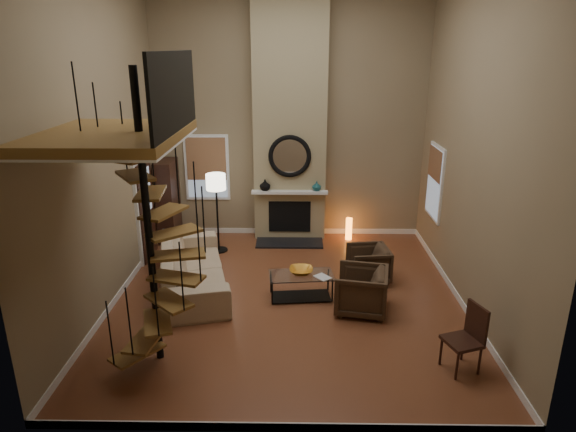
{
  "coord_description": "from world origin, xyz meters",
  "views": [
    {
      "loc": [
        0.13,
        -7.91,
        4.23
      ],
      "look_at": [
        0.0,
        0.4,
        1.4
      ],
      "focal_mm": 31.18,
      "sensor_mm": 36.0,
      "label": 1
    }
  ],
  "objects_px": {
    "sofa": "(192,267)",
    "armchair_far": "(366,291)",
    "hutch": "(168,200)",
    "side_chair": "(468,335)",
    "armchair_near": "(372,264)",
    "floor_lamp": "(216,188)",
    "coffee_table": "(301,283)",
    "accent_lamp": "(349,229)"
  },
  "relations": [
    {
      "from": "armchair_near",
      "to": "sofa",
      "type": "bearing_deg",
      "value": -92.26
    },
    {
      "from": "hutch",
      "to": "side_chair",
      "type": "relative_size",
      "value": 1.89
    },
    {
      "from": "armchair_near",
      "to": "coffee_table",
      "type": "relative_size",
      "value": 0.64
    },
    {
      "from": "coffee_table",
      "to": "accent_lamp",
      "type": "height_order",
      "value": "accent_lamp"
    },
    {
      "from": "hutch",
      "to": "armchair_near",
      "type": "height_order",
      "value": "hutch"
    },
    {
      "from": "hutch",
      "to": "coffee_table",
      "type": "xyz_separation_m",
      "value": [
        2.98,
        -2.79,
        -0.67
      ]
    },
    {
      "from": "armchair_far",
      "to": "floor_lamp",
      "type": "bearing_deg",
      "value": -120.87
    },
    {
      "from": "hutch",
      "to": "side_chair",
      "type": "bearing_deg",
      "value": -42.61
    },
    {
      "from": "hutch",
      "to": "side_chair",
      "type": "height_order",
      "value": "hutch"
    },
    {
      "from": "armchair_far",
      "to": "floor_lamp",
      "type": "distance_m",
      "value": 3.97
    },
    {
      "from": "sofa",
      "to": "armchair_near",
      "type": "relative_size",
      "value": 3.77
    },
    {
      "from": "armchair_far",
      "to": "coffee_table",
      "type": "relative_size",
      "value": 0.73
    },
    {
      "from": "hutch",
      "to": "side_chair",
      "type": "distance_m",
      "value": 7.1
    },
    {
      "from": "armchair_far",
      "to": "side_chair",
      "type": "bearing_deg",
      "value": 47.29
    },
    {
      "from": "armchair_near",
      "to": "floor_lamp",
      "type": "relative_size",
      "value": 0.43
    },
    {
      "from": "armchair_far",
      "to": "armchair_near",
      "type": "bearing_deg",
      "value": 178.1
    },
    {
      "from": "hutch",
      "to": "sofa",
      "type": "relative_size",
      "value": 0.64
    },
    {
      "from": "armchair_near",
      "to": "coffee_table",
      "type": "height_order",
      "value": "armchair_near"
    },
    {
      "from": "armchair_near",
      "to": "armchair_far",
      "type": "xyz_separation_m",
      "value": [
        -0.26,
        -1.12,
        0.0
      ]
    },
    {
      "from": "accent_lamp",
      "to": "hutch",
      "type": "bearing_deg",
      "value": -178.92
    },
    {
      "from": "sofa",
      "to": "floor_lamp",
      "type": "height_order",
      "value": "floor_lamp"
    },
    {
      "from": "armchair_far",
      "to": "coffee_table",
      "type": "bearing_deg",
      "value": -100.53
    },
    {
      "from": "hutch",
      "to": "accent_lamp",
      "type": "xyz_separation_m",
      "value": [
        4.1,
        0.08,
        -0.7
      ]
    },
    {
      "from": "hutch",
      "to": "floor_lamp",
      "type": "bearing_deg",
      "value": -28.46
    },
    {
      "from": "hutch",
      "to": "sofa",
      "type": "bearing_deg",
      "value": -67.49
    },
    {
      "from": "floor_lamp",
      "to": "side_chair",
      "type": "relative_size",
      "value": 1.8
    },
    {
      "from": "armchair_far",
      "to": "side_chair",
      "type": "distance_m",
      "value": 1.97
    },
    {
      "from": "sofa",
      "to": "accent_lamp",
      "type": "xyz_separation_m",
      "value": [
        3.12,
        2.44,
        -0.15
      ]
    },
    {
      "from": "armchair_far",
      "to": "accent_lamp",
      "type": "relative_size",
      "value": 1.63
    },
    {
      "from": "hutch",
      "to": "armchair_far",
      "type": "distance_m",
      "value": 5.21
    },
    {
      "from": "hutch",
      "to": "coffee_table",
      "type": "height_order",
      "value": "hutch"
    },
    {
      "from": "sofa",
      "to": "side_chair",
      "type": "xyz_separation_m",
      "value": [
        4.24,
        -2.44,
        0.13
      ]
    },
    {
      "from": "armchair_near",
      "to": "floor_lamp",
      "type": "height_order",
      "value": "floor_lamp"
    },
    {
      "from": "hutch",
      "to": "floor_lamp",
      "type": "relative_size",
      "value": 1.05
    },
    {
      "from": "armchair_near",
      "to": "accent_lamp",
      "type": "height_order",
      "value": "armchair_near"
    },
    {
      "from": "accent_lamp",
      "to": "floor_lamp",
      "type": "bearing_deg",
      "value": -165.82
    },
    {
      "from": "hutch",
      "to": "accent_lamp",
      "type": "distance_m",
      "value": 4.16
    },
    {
      "from": "floor_lamp",
      "to": "side_chair",
      "type": "height_order",
      "value": "floor_lamp"
    },
    {
      "from": "armchair_far",
      "to": "floor_lamp",
      "type": "height_order",
      "value": "floor_lamp"
    },
    {
      "from": "sofa",
      "to": "coffee_table",
      "type": "distance_m",
      "value": 2.05
    },
    {
      "from": "sofa",
      "to": "armchair_far",
      "type": "xyz_separation_m",
      "value": [
        3.08,
        -0.85,
        -0.04
      ]
    },
    {
      "from": "armchair_near",
      "to": "coffee_table",
      "type": "distance_m",
      "value": 1.51
    }
  ]
}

